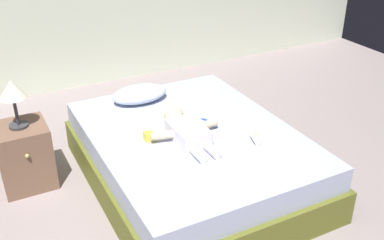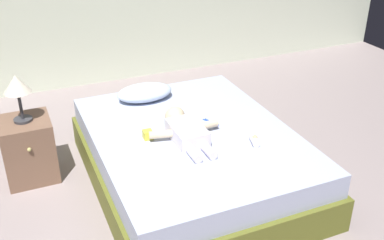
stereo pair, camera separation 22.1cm
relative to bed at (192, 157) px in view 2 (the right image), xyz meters
name	(u,v)px [view 2 (the right image)]	position (x,y,z in m)	size (l,w,h in m)	color
bed	(192,157)	(0.00, 0.00, 0.00)	(1.48, 1.92, 0.44)	brown
pillow	(145,92)	(-0.14, 0.68, 0.29)	(0.47, 0.29, 0.13)	silver
baby	(185,130)	(-0.08, -0.05, 0.28)	(0.54, 0.64, 0.15)	white
toothbrush	(210,121)	(0.19, 0.09, 0.23)	(0.08, 0.15, 0.02)	blue
nightstand	(29,149)	(-1.14, 0.56, 0.04)	(0.38, 0.41, 0.50)	brown
lamp	(17,87)	(-1.14, 0.56, 0.56)	(0.20, 0.20, 0.37)	#333338
toy_block	(148,135)	(-0.33, 0.03, 0.26)	(0.07, 0.07, 0.07)	yellow
baby_bottle	(255,140)	(0.34, -0.33, 0.25)	(0.08, 0.12, 0.08)	white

